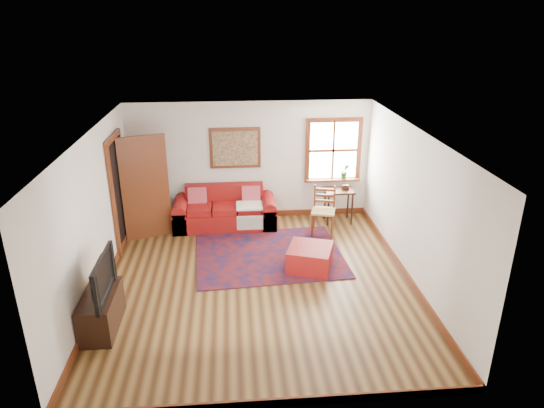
{
  "coord_description": "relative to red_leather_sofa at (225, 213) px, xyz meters",
  "views": [
    {
      "loc": [
        -0.37,
        -6.96,
        4.19
      ],
      "look_at": [
        0.28,
        0.6,
        1.14
      ],
      "focal_mm": 32.0,
      "sensor_mm": 36.0,
      "label": 1
    }
  ],
  "objects": [
    {
      "name": "persian_rug",
      "position": [
        0.8,
        -1.43,
        -0.26
      ],
      "size": [
        2.78,
        2.29,
        0.02
      ],
      "primitive_type": "cube",
      "rotation": [
        0.0,
        0.0,
        0.07
      ],
      "color": "#5F120D",
      "rests_on": "ground"
    },
    {
      "name": "candle_hurricane",
      "position": [
        -1.66,
        -2.96,
        0.36
      ],
      "size": [
        0.12,
        0.12,
        0.18
      ],
      "color": "silver",
      "rests_on": "media_cabinet"
    },
    {
      "name": "red_leather_sofa",
      "position": [
        0.0,
        0.0,
        0.0
      ],
      "size": [
        2.09,
        0.86,
        0.82
      ],
      "color": "maroon",
      "rests_on": "ground"
    },
    {
      "name": "red_ottoman",
      "position": [
        1.47,
        -1.97,
        -0.07
      ],
      "size": [
        0.91,
        0.91,
        0.41
      ],
      "primitive_type": "cube",
      "rotation": [
        0.0,
        0.0,
        -0.32
      ],
      "color": "maroon",
      "rests_on": "ground"
    },
    {
      "name": "window",
      "position": [
        2.33,
        0.36,
        1.04
      ],
      "size": [
        1.18,
        0.2,
        1.38
      ],
      "color": "white",
      "rests_on": "ground"
    },
    {
      "name": "ladder_back_chair",
      "position": [
        1.97,
        -0.52,
        0.25
      ],
      "size": [
        0.55,
        0.53,
        0.97
      ],
      "color": "tan",
      "rests_on": "ground"
    },
    {
      "name": "room_envelope",
      "position": [
        0.55,
        -2.33,
        1.38
      ],
      "size": [
        5.04,
        5.54,
        2.52
      ],
      "color": "silver",
      "rests_on": "ground"
    },
    {
      "name": "side_table",
      "position": [
        2.38,
        -0.02,
        0.32
      ],
      "size": [
        0.6,
        0.45,
        0.72
      ],
      "color": "black",
      "rests_on": "ground"
    },
    {
      "name": "ground",
      "position": [
        0.55,
        -2.34,
        -0.27
      ],
      "size": [
        5.5,
        5.5,
        0.0
      ],
      "primitive_type": "plane",
      "color": "#3E2510",
      "rests_on": "ground"
    },
    {
      "name": "media_cabinet",
      "position": [
        -1.71,
        -3.39,
        0.0
      ],
      "size": [
        0.44,
        0.99,
        0.54
      ],
      "primitive_type": "cube",
      "color": "black",
      "rests_on": "ground"
    },
    {
      "name": "framed_artwork",
      "position": [
        0.25,
        0.37,
        1.28
      ],
      "size": [
        1.05,
        0.07,
        0.85
      ],
      "color": "#622B15",
      "rests_on": "ground"
    },
    {
      "name": "television",
      "position": [
        -1.69,
        -3.43,
        0.57
      ],
      "size": [
        0.14,
        1.03,
        0.6
      ],
      "primitive_type": "imported",
      "rotation": [
        0.0,
        0.0,
        1.57
      ],
      "color": "black",
      "rests_on": "media_cabinet"
    },
    {
      "name": "doorway",
      "position": [
        -1.66,
        -0.56,
        0.8
      ],
      "size": [
        0.89,
        1.08,
        2.14
      ],
      "color": "black",
      "rests_on": "ground"
    }
  ]
}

